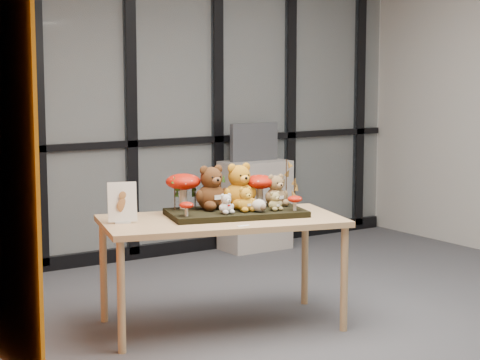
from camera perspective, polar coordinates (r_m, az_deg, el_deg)
floor at (r=6.16m, az=7.19°, el=-8.95°), size 5.00×5.00×0.00m
room_shell at (r=5.91m, az=7.47°, el=6.87°), size 5.00×5.00×5.00m
glass_partition at (r=7.96m, az=-4.26°, el=5.19°), size 4.90×0.06×2.78m
display_table at (r=5.77m, az=-1.22°, el=-3.16°), size 1.73×1.18×0.74m
diorama_tray at (r=5.84m, az=-0.27°, el=-2.17°), size 0.99×0.68×0.04m
bear_pooh_yellow at (r=5.91m, az=-0.07°, el=-0.21°), size 0.31×0.29×0.34m
bear_brown_medium at (r=5.86m, az=-1.90°, el=-0.33°), size 0.30×0.29×0.33m
bear_tan_back at (r=5.99m, az=2.37°, el=-0.56°), size 0.22×0.21×0.24m
bear_small_yellow at (r=5.76m, az=0.35°, el=-1.19°), size 0.17×0.16×0.18m
bear_white_bow at (r=5.68m, az=-0.92°, el=-1.49°), size 0.14×0.13×0.15m
bear_beige_small at (r=5.81m, az=2.31°, el=-1.32°), size 0.13×0.12×0.14m
plush_cream_hedgehog at (r=5.75m, az=1.25°, el=-1.65°), size 0.09×0.08×0.09m
mushroom_back_left at (r=5.88m, az=-3.74°, el=-0.62°), size 0.24×0.24×0.26m
mushroom_back_right at (r=6.01m, az=1.30°, el=-0.57°), size 0.21×0.21×0.24m
mushroom_front_left at (r=5.60m, az=-3.53°, el=-1.86°), size 0.09×0.09×0.10m
mushroom_front_right at (r=5.82m, az=3.62°, el=-1.47°), size 0.10×0.10×0.11m
sprig_green_far_left at (r=5.83m, az=-4.31°, el=-0.88°), size 0.05×0.05×0.23m
sprig_green_mid_left at (r=5.92m, az=-2.97°, el=-0.85°), size 0.05×0.05×0.21m
sprig_dry_far_right at (r=6.04m, az=3.06°, el=-0.14°), size 0.05×0.05×0.32m
sprig_dry_mid_right at (r=5.94m, az=3.59°, el=-0.86°), size 0.05×0.05×0.20m
sprig_green_centre at (r=5.97m, az=-1.28°, el=-0.71°), size 0.05×0.05×0.22m
sign_holder at (r=5.60m, az=-7.73°, el=-1.61°), size 0.19×0.10×0.27m
label_card at (r=5.47m, az=0.22°, el=-3.03°), size 0.09×0.03×0.00m
cabinet at (r=8.24m, az=1.00°, el=-1.66°), size 0.63×0.37×0.84m
monitor at (r=8.18m, az=0.93°, el=2.52°), size 0.51×0.05×0.36m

